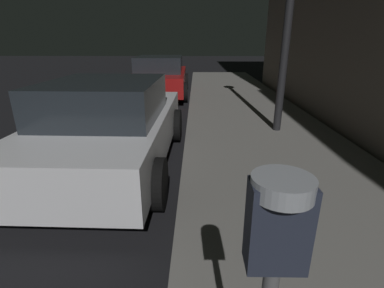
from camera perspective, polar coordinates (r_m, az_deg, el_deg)
The scene contains 3 objects.
parking_meter at distance 1.08m, azimuth 15.70°, elevation -23.64°, with size 0.19×0.19×1.46m.
car_white at distance 4.73m, azimuth -16.02°, elevation 3.52°, with size 2.11×4.14×1.43m.
car_red at distance 11.11m, azimuth -6.37°, elevation 13.37°, with size 2.16×4.56×1.43m.
Camera 1 is at (4.22, 0.15, 1.98)m, focal length 26.62 mm.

